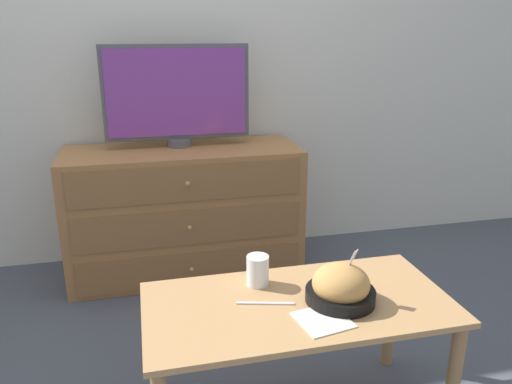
{
  "coord_description": "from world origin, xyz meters",
  "views": [
    {
      "loc": [
        -0.16,
        -2.83,
        1.29
      ],
      "look_at": [
        0.24,
        -1.16,
        0.73
      ],
      "focal_mm": 35.0,
      "sensor_mm": 36.0,
      "label": 1
    }
  ],
  "objects": [
    {
      "name": "wall_back",
      "position": [
        0.0,
        0.03,
        1.3
      ],
      "size": [
        12.0,
        0.05,
        2.6
      ],
      "color": "silver",
      "rests_on": "ground_plane"
    },
    {
      "name": "takeout_bowl",
      "position": [
        0.43,
        -1.52,
        0.51
      ],
      "size": [
        0.22,
        0.22,
        0.18
      ],
      "color": "black",
      "rests_on": "coffee_table"
    },
    {
      "name": "napkin",
      "position": [
        0.34,
        -1.61,
        0.46
      ],
      "size": [
        0.17,
        0.17,
        0.0
      ],
      "color": "silver",
      "rests_on": "coffee_table"
    },
    {
      "name": "tv",
      "position": [
        0.05,
        -0.2,
        0.97
      ],
      "size": [
        0.75,
        0.13,
        0.52
      ],
      "color": "#515156",
      "rests_on": "dresser"
    },
    {
      "name": "dresser",
      "position": [
        0.05,
        -0.27,
        0.35
      ],
      "size": [
        1.23,
        0.49,
        0.69
      ],
      "color": "#9E6B3D",
      "rests_on": "ground_plane"
    },
    {
      "name": "drink_cup",
      "position": [
        0.2,
        -1.35,
        0.5
      ],
      "size": [
        0.08,
        0.08,
        0.1
      ],
      "color": "beige",
      "rests_on": "coffee_table"
    },
    {
      "name": "knife",
      "position": [
        0.19,
        -1.48,
        0.46
      ],
      "size": [
        0.18,
        0.06,
        0.01
      ],
      "color": "silver",
      "rests_on": "coffee_table"
    },
    {
      "name": "coffee_table",
      "position": [
        0.3,
        -1.49,
        0.39
      ],
      "size": [
        0.98,
        0.48,
        0.46
      ],
      "color": "tan",
      "rests_on": "ground_plane"
    },
    {
      "name": "ground_plane",
      "position": [
        0.0,
        0.0,
        0.0
      ],
      "size": [
        12.0,
        12.0,
        0.0
      ],
      "primitive_type": "plane",
      "color": "#474C56"
    }
  ]
}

